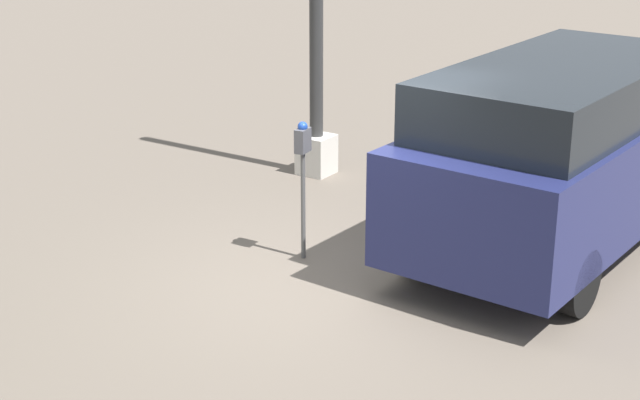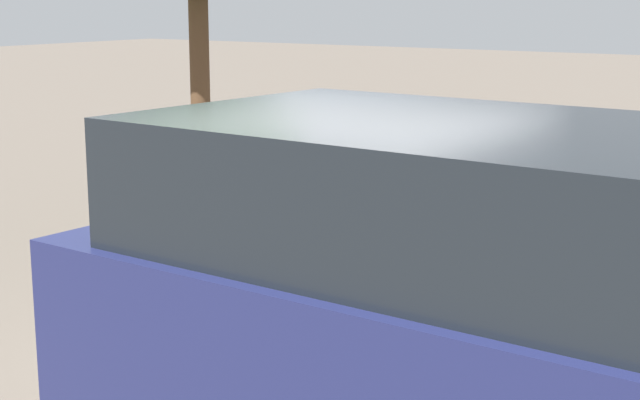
% 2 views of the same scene
% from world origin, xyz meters
% --- Properties ---
extents(ground_plane, '(80.00, 80.00, 0.00)m').
position_xyz_m(ground_plane, '(0.00, 0.00, 0.00)').
color(ground_plane, '#60564C').
extents(parking_meter_near, '(0.21, 0.14, 1.56)m').
position_xyz_m(parking_meter_near, '(0.40, 0.61, 1.15)').
color(parking_meter_near, '#4C4C4C').
rests_on(parking_meter_near, ground).
extents(parking_meter_far, '(0.21, 0.14, 1.30)m').
position_xyz_m(parking_meter_far, '(7.50, 0.57, 0.96)').
color(parking_meter_far, '#4C4C4C').
rests_on(parking_meter_far, ground).
extents(lamp_post, '(0.44, 0.44, 5.29)m').
position_xyz_m(lamp_post, '(2.96, 2.18, 1.88)').
color(lamp_post, beige).
rests_on(lamp_post, ground).
extents(parked_van, '(4.89, 2.21, 2.15)m').
position_xyz_m(parked_van, '(2.24, -1.57, 1.16)').
color(parked_van, navy).
rests_on(parked_van, ground).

